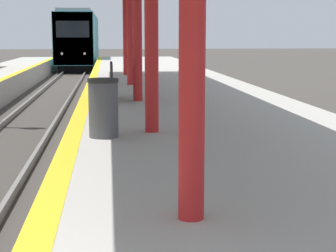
% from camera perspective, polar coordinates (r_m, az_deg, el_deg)
% --- Properties ---
extents(train, '(2.63, 18.05, 4.25)m').
position_cam_1_polar(train, '(45.78, -8.95, 8.68)').
color(train, black).
rests_on(train, ground).
extents(trash_bin, '(0.49, 0.49, 0.93)m').
position_cam_1_polar(trash_bin, '(8.97, -6.58, 1.85)').
color(trash_bin, '#4C4C51').
rests_on(trash_bin, platform_right).
extents(bench, '(0.44, 1.84, 0.92)m').
position_cam_1_polar(bench, '(14.14, -6.26, 4.65)').
color(bench, '#28282D').
rests_on(bench, platform_right).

